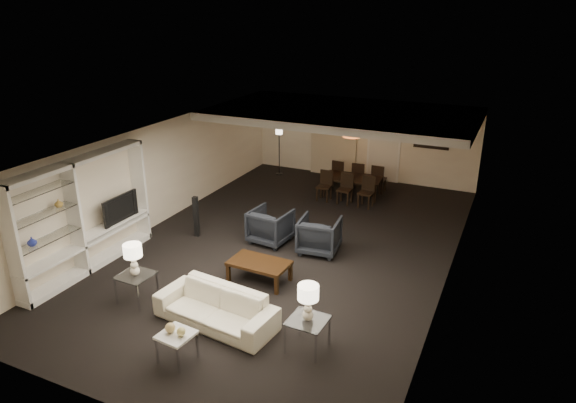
% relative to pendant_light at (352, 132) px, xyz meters
% --- Properties ---
extents(floor, '(11.00, 11.00, 0.00)m').
position_rel_pendant_light_xyz_m(floor, '(-0.30, -3.50, -1.92)').
color(floor, black).
rests_on(floor, ground).
extents(ceiling, '(7.00, 11.00, 0.02)m').
position_rel_pendant_light_xyz_m(ceiling, '(-0.30, -3.50, 0.58)').
color(ceiling, silver).
rests_on(ceiling, ground).
extents(wall_back, '(7.00, 0.02, 2.50)m').
position_rel_pendant_light_xyz_m(wall_back, '(-0.30, 2.00, -0.67)').
color(wall_back, beige).
rests_on(wall_back, ground).
extents(wall_front, '(7.00, 0.02, 2.50)m').
position_rel_pendant_light_xyz_m(wall_front, '(-0.30, -9.00, -0.67)').
color(wall_front, beige).
rests_on(wall_front, ground).
extents(wall_left, '(0.02, 11.00, 2.50)m').
position_rel_pendant_light_xyz_m(wall_left, '(-3.80, -3.50, -0.67)').
color(wall_left, beige).
rests_on(wall_left, ground).
extents(wall_right, '(0.02, 11.00, 2.50)m').
position_rel_pendant_light_xyz_m(wall_right, '(3.20, -3.50, -0.67)').
color(wall_right, beige).
rests_on(wall_right, ground).
extents(ceiling_soffit, '(7.00, 4.00, 0.20)m').
position_rel_pendant_light_xyz_m(ceiling_soffit, '(-0.30, 0.00, 0.48)').
color(ceiling_soffit, silver).
rests_on(ceiling_soffit, ceiling).
extents(curtains, '(1.50, 0.12, 2.40)m').
position_rel_pendant_light_xyz_m(curtains, '(-1.20, 1.92, -0.72)').
color(curtains, beige).
rests_on(curtains, wall_back).
extents(door, '(0.90, 0.05, 2.10)m').
position_rel_pendant_light_xyz_m(door, '(0.40, 1.97, -0.87)').
color(door, silver).
rests_on(door, wall_back).
extents(painting, '(0.95, 0.04, 0.65)m').
position_rel_pendant_light_xyz_m(painting, '(1.80, 1.96, -0.37)').
color(painting, '#142D38').
rests_on(painting, wall_back).
extents(media_unit, '(0.38, 3.40, 2.35)m').
position_rel_pendant_light_xyz_m(media_unit, '(-3.61, -6.10, -0.74)').
color(media_unit, white).
rests_on(media_unit, wall_left).
extents(pendant_light, '(0.52, 0.52, 0.24)m').
position_rel_pendant_light_xyz_m(pendant_light, '(0.00, 0.00, 0.00)').
color(pendant_light, '#D8591E').
rests_on(pendant_light, ceiling_soffit).
extents(sofa, '(2.23, 1.08, 0.63)m').
position_rel_pendant_light_xyz_m(sofa, '(-0.17, -6.73, -1.61)').
color(sofa, beige).
rests_on(sofa, floor).
extents(coffee_table, '(1.20, 0.73, 0.42)m').
position_rel_pendant_light_xyz_m(coffee_table, '(-0.17, -5.13, -1.71)').
color(coffee_table, black).
rests_on(coffee_table, floor).
extents(armchair_left, '(0.93, 0.96, 0.80)m').
position_rel_pendant_light_xyz_m(armchair_left, '(-0.77, -3.43, -1.52)').
color(armchair_left, black).
rests_on(armchair_left, floor).
extents(armchair_right, '(0.94, 0.96, 0.80)m').
position_rel_pendant_light_xyz_m(armchair_right, '(0.43, -3.43, -1.52)').
color(armchair_right, black).
rests_on(armchair_right, floor).
extents(side_table_left, '(0.61, 0.61, 0.55)m').
position_rel_pendant_light_xyz_m(side_table_left, '(-1.87, -6.73, -1.65)').
color(side_table_left, silver).
rests_on(side_table_left, floor).
extents(side_table_right, '(0.62, 0.62, 0.55)m').
position_rel_pendant_light_xyz_m(side_table_right, '(1.53, -6.73, -1.65)').
color(side_table_right, silver).
rests_on(side_table_right, floor).
extents(table_lamp_left, '(0.34, 0.34, 0.61)m').
position_rel_pendant_light_xyz_m(table_lamp_left, '(-1.87, -6.73, -1.07)').
color(table_lamp_left, white).
rests_on(table_lamp_left, side_table_left).
extents(table_lamp_right, '(0.35, 0.35, 0.61)m').
position_rel_pendant_light_xyz_m(table_lamp_right, '(1.53, -6.73, -1.07)').
color(table_lamp_right, silver).
rests_on(table_lamp_right, side_table_right).
extents(marble_table, '(0.54, 0.54, 0.49)m').
position_rel_pendant_light_xyz_m(marble_table, '(-0.17, -7.83, -1.67)').
color(marble_table, silver).
rests_on(marble_table, floor).
extents(gold_gourd_a, '(0.16, 0.16, 0.16)m').
position_rel_pendant_light_xyz_m(gold_gourd_a, '(-0.27, -7.83, -1.35)').
color(gold_gourd_a, tan).
rests_on(gold_gourd_a, marble_table).
extents(gold_gourd_b, '(0.14, 0.14, 0.14)m').
position_rel_pendant_light_xyz_m(gold_gourd_b, '(-0.07, -7.83, -1.36)').
color(gold_gourd_b, '#E3D278').
rests_on(gold_gourd_b, marble_table).
extents(television, '(1.00, 0.13, 0.58)m').
position_rel_pendant_light_xyz_m(television, '(-3.58, -5.23, -0.88)').
color(television, black).
rests_on(television, media_unit).
extents(vase_blue, '(0.17, 0.17, 0.18)m').
position_rel_pendant_light_xyz_m(vase_blue, '(-3.61, -7.37, -0.77)').
color(vase_blue, '#222E96').
rests_on(vase_blue, media_unit).
extents(vase_amber, '(0.15, 0.15, 0.16)m').
position_rel_pendant_light_xyz_m(vase_amber, '(-3.61, -6.66, -0.28)').
color(vase_amber, '#B38B3B').
rests_on(vase_amber, media_unit).
extents(floor_speaker, '(0.12, 0.12, 0.99)m').
position_rel_pendant_light_xyz_m(floor_speaker, '(-2.50, -3.87, -1.43)').
color(floor_speaker, black).
rests_on(floor_speaker, floor).
extents(dining_table, '(1.68, 1.04, 0.56)m').
position_rel_pendant_light_xyz_m(dining_table, '(-0.02, 0.25, -1.64)').
color(dining_table, black).
rests_on(dining_table, floor).
extents(chair_nl, '(0.39, 0.39, 0.84)m').
position_rel_pendant_light_xyz_m(chair_nl, '(-0.62, -0.40, -1.50)').
color(chair_nl, black).
rests_on(chair_nl, floor).
extents(chair_nm, '(0.40, 0.40, 0.84)m').
position_rel_pendant_light_xyz_m(chair_nm, '(-0.02, -0.40, -1.50)').
color(chair_nm, black).
rests_on(chair_nm, floor).
extents(chair_nr, '(0.42, 0.42, 0.84)m').
position_rel_pendant_light_xyz_m(chair_nr, '(0.58, -0.40, -1.50)').
color(chair_nr, black).
rests_on(chair_nr, floor).
extents(chair_fl, '(0.41, 0.41, 0.84)m').
position_rel_pendant_light_xyz_m(chair_fl, '(-0.62, 0.90, -1.50)').
color(chair_fl, black).
rests_on(chair_fl, floor).
extents(chair_fm, '(0.41, 0.41, 0.84)m').
position_rel_pendant_light_xyz_m(chair_fm, '(-0.02, 0.90, -1.50)').
color(chair_fm, black).
rests_on(chair_fm, floor).
extents(chair_fr, '(0.40, 0.40, 0.84)m').
position_rel_pendant_light_xyz_m(chair_fr, '(0.58, 0.90, -1.50)').
color(chair_fr, black).
rests_on(chair_fr, floor).
extents(floor_lamp, '(0.29, 0.29, 1.53)m').
position_rel_pendant_light_xyz_m(floor_lamp, '(-2.78, 1.22, -1.16)').
color(floor_lamp, black).
rests_on(floor_lamp, floor).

